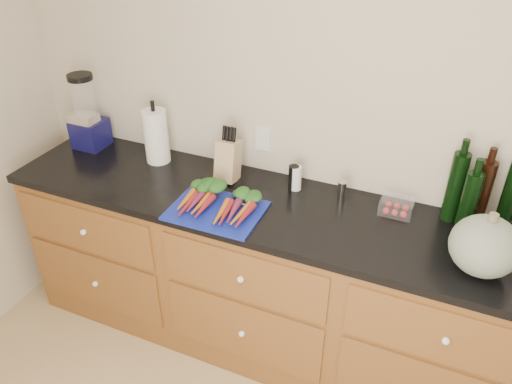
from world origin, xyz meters
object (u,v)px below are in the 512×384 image
at_px(squash, 485,246).
at_px(cutting_board, 216,211).
at_px(paper_towel, 156,136).
at_px(tomato_box, 396,206).
at_px(knife_block, 228,160).
at_px(carrots, 220,201).
at_px(blender_appliance, 87,116).

bearing_deg(squash, cutting_board, -177.42).
bearing_deg(paper_towel, tomato_box, 0.44).
xyz_separation_m(squash, knife_block, (-1.24, 0.25, -0.02)).
height_order(carrots, blender_appliance, blender_appliance).
bearing_deg(knife_block, blender_appliance, 178.87).
relative_size(carrots, knife_block, 1.83).
height_order(paper_towel, tomato_box, paper_towel).
height_order(knife_block, tomato_box, knife_block).
bearing_deg(cutting_board, blender_appliance, 162.05).
height_order(paper_towel, knife_block, paper_towel).
relative_size(cutting_board, squash, 1.60).
xyz_separation_m(cutting_board, squash, (1.15, 0.05, 0.12)).
bearing_deg(blender_appliance, cutting_board, -17.95).
distance_m(squash, paper_towel, 1.70).
bearing_deg(carrots, cutting_board, -90.00).
height_order(cutting_board, paper_towel, paper_towel).
xyz_separation_m(cutting_board, tomato_box, (0.78, 0.33, 0.03)).
xyz_separation_m(carrots, tomato_box, (0.78, 0.29, 0.00)).
distance_m(blender_appliance, paper_towel, 0.46).
bearing_deg(knife_block, paper_towel, 177.41).
distance_m(squash, blender_appliance, 2.15).
xyz_separation_m(blender_appliance, tomato_box, (1.76, 0.01, -0.15)).
relative_size(carrots, tomato_box, 2.60).
bearing_deg(paper_towel, carrots, -27.76).
height_order(cutting_board, squash, squash).
bearing_deg(carrots, squash, 0.40).
xyz_separation_m(cutting_board, carrots, (0.00, 0.04, 0.03)).
xyz_separation_m(carrots, paper_towel, (-0.52, 0.28, 0.11)).
bearing_deg(tomato_box, squash, -36.44).
distance_m(squash, knife_block, 1.26).
height_order(blender_appliance, knife_block, blender_appliance).
bearing_deg(blender_appliance, paper_towel, 0.29).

